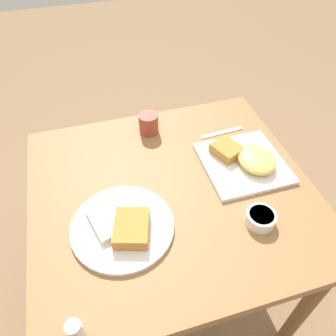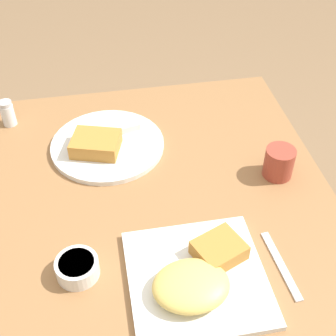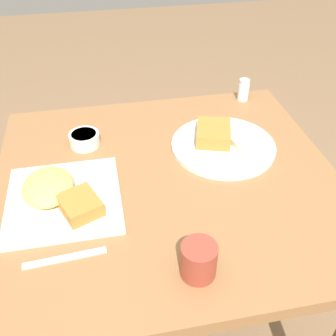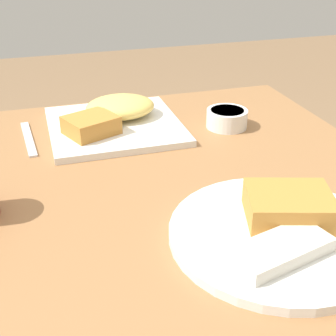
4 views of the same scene
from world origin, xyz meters
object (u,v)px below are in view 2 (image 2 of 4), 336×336
plate_square_near (198,277)px  salt_shaker (8,115)px  coffee_mug (278,162)px  plate_oval_far (105,143)px  butter_knife (281,265)px  sauce_ramekin (77,268)px

plate_square_near → salt_shaker: size_ratio=3.66×
salt_shaker → coffee_mug: 0.74m
plate_oval_far → salt_shaker: salt_shaker is taller
butter_knife → salt_shaker: bearing=40.3°
plate_square_near → sauce_ramekin: 0.24m
butter_knife → sauce_ramekin: bearing=78.5°
butter_knife → coffee_mug: size_ratio=2.25×
plate_square_near → plate_oval_far: (-0.15, 0.45, -0.01)m
salt_shaker → butter_knife: size_ratio=0.43×
plate_oval_far → coffee_mug: coffee_mug is taller
sauce_ramekin → salt_shaker: size_ratio=1.17×
sauce_ramekin → plate_oval_far: bearing=77.4°
plate_oval_far → coffee_mug: bearing=-23.2°
salt_shaker → butter_knife: (0.58, -0.60, -0.03)m
plate_square_near → salt_shaker: 0.73m
plate_oval_far → butter_knife: plate_oval_far is taller
plate_square_near → sauce_ramekin: (-0.23, 0.07, -0.00)m
coffee_mug → salt_shaker: bearing=153.8°
plate_oval_far → salt_shaker: bearing=149.2°
sauce_ramekin → plate_square_near: bearing=-15.7°
plate_oval_far → sauce_ramekin: bearing=-102.6°
salt_shaker → coffee_mug: size_ratio=0.96×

